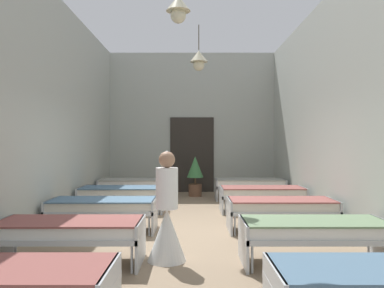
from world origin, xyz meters
TOP-DOWN VIEW (x-y plane):
  - ground_plane at (0.00, 0.00)m, footprint 5.90×11.74m
  - room_shell at (-0.00, 1.18)m, footprint 5.70×11.34m
  - bed_left_row_1 at (-1.60, -1.90)m, footprint 1.90×0.84m
  - bed_right_row_1 at (1.60, -1.90)m, footprint 1.90×0.84m
  - bed_left_row_2 at (-1.60, 0.00)m, footprint 1.90×0.84m
  - bed_right_row_2 at (1.60, 0.00)m, footprint 1.90×0.84m
  - bed_left_row_3 at (-1.60, 1.90)m, footprint 1.90×0.84m
  - bed_right_row_3 at (1.60, 1.90)m, footprint 1.90×0.84m
  - bed_left_row_4 at (-1.60, 3.80)m, footprint 1.90×0.84m
  - bed_right_row_4 at (1.60, 3.80)m, footprint 1.90×0.84m
  - nurse_near_aisle at (-0.34, -1.77)m, footprint 0.52×0.52m
  - potted_plant at (0.09, 4.54)m, footprint 0.48×0.48m

SIDE VIEW (x-z plane):
  - ground_plane at x=0.00m, z-range -0.10..0.00m
  - bed_left_row_1 at x=-1.60m, z-range 0.15..0.73m
  - bed_right_row_1 at x=1.60m, z-range 0.15..0.73m
  - bed_left_row_2 at x=-1.60m, z-range 0.15..0.73m
  - bed_right_row_2 at x=1.60m, z-range 0.15..0.73m
  - bed_left_row_3 at x=-1.60m, z-range 0.15..0.73m
  - bed_right_row_3 at x=1.60m, z-range 0.15..0.73m
  - bed_left_row_4 at x=-1.60m, z-range 0.15..0.73m
  - bed_right_row_4 at x=1.60m, z-range 0.15..0.73m
  - nurse_near_aisle at x=-0.34m, z-range -0.21..1.27m
  - potted_plant at x=0.09m, z-range 0.09..1.27m
  - room_shell at x=0.00m, z-range 0.01..4.50m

